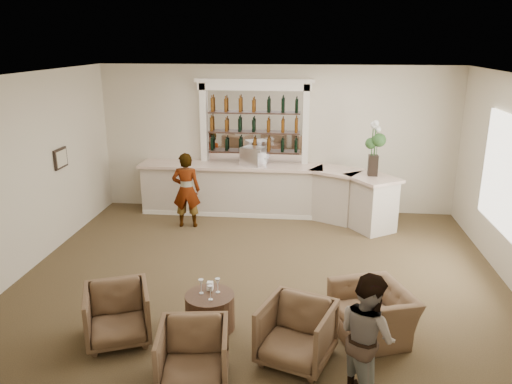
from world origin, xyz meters
TOP-DOWN VIEW (x-y plane):
  - ground at (0.00, 0.00)m, footprint 8.00×8.00m
  - room_shell at (0.16, 0.71)m, footprint 8.04×7.02m
  - bar_counter at (-0.16, 3.00)m, footprint 5.72×1.80m
  - back_bar_alcove at (-0.50, 3.41)m, footprint 2.64×0.25m
  - cocktail_table at (-0.55, -1.66)m, footprint 0.68×0.68m
  - sommelier at (-1.79, 2.15)m, footprint 0.62×0.44m
  - guest at (1.42, -2.81)m, footprint 0.85×0.91m
  - armchair_left at (-1.69, -2.08)m, footprint 1.06×1.07m
  - armchair_center at (-0.50, -2.84)m, footprint 0.89×0.91m
  - armchair_right at (0.65, -2.27)m, footprint 1.06×1.08m
  - armchair_far at (1.64, -1.61)m, footprint 1.21×1.29m
  - espresso_machine at (-0.49, 3.08)m, footprint 0.58×0.55m
  - flower_vase at (2.05, 2.49)m, footprint 0.30×0.30m
  - wine_glass_bar_left at (-0.20, 2.94)m, footprint 0.07×0.07m
  - wine_glass_bar_right at (-0.55, 3.09)m, footprint 0.07×0.07m
  - wine_glass_tbl_a at (-0.67, -1.63)m, footprint 0.07×0.07m
  - wine_glass_tbl_b at (-0.45, -1.58)m, footprint 0.07×0.07m
  - wine_glass_tbl_c at (-0.51, -1.79)m, footprint 0.07×0.07m
  - napkin_holder at (-0.57, -1.52)m, footprint 0.08×0.08m

SIDE VIEW (x-z plane):
  - ground at x=0.00m, z-range 0.00..0.00m
  - cocktail_table at x=-0.55m, z-range 0.00..0.50m
  - armchair_far at x=1.64m, z-range 0.00..0.67m
  - armchair_center at x=-0.50m, z-range 0.00..0.74m
  - armchair_left at x=-1.69m, z-range 0.00..0.75m
  - armchair_right at x=0.65m, z-range 0.00..0.77m
  - napkin_holder at x=-0.57m, z-range 0.50..0.62m
  - bar_counter at x=-0.16m, z-range 0.00..1.14m
  - wine_glass_tbl_a at x=-0.67m, z-range 0.50..0.71m
  - wine_glass_tbl_b at x=-0.45m, z-range 0.50..0.71m
  - wine_glass_tbl_c at x=-0.51m, z-range 0.50..0.71m
  - guest at x=1.42m, z-range 0.00..1.48m
  - sommelier at x=-1.79m, z-range 0.00..1.60m
  - wine_glass_bar_left at x=-0.20m, z-range 1.14..1.35m
  - wine_glass_bar_right at x=-0.55m, z-range 1.14..1.35m
  - espresso_machine at x=-0.49m, z-range 1.14..1.55m
  - flower_vase at x=2.05m, z-range 1.21..2.34m
  - back_bar_alcove at x=-0.50m, z-range 0.53..3.53m
  - room_shell at x=0.16m, z-range 0.68..4.00m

